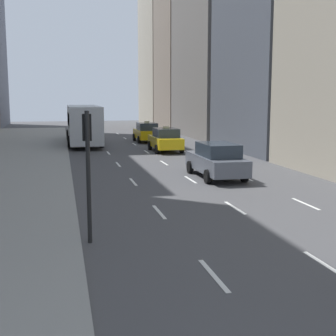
% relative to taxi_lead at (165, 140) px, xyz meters
% --- Properties ---
extents(sidewalk_left, '(8.00, 66.00, 0.15)m').
position_rel_taxi_lead_xyz_m(sidewalk_left, '(-11.00, -4.96, -0.81)').
color(sidewalk_left, gray).
rests_on(sidewalk_left, ground).
extents(lane_markings, '(5.72, 56.00, 0.01)m').
position_rel_taxi_lead_xyz_m(lane_markings, '(-1.40, -8.96, -0.87)').
color(lane_markings, white).
rests_on(lane_markings, ground).
extents(taxi_lead, '(2.02, 4.40, 1.87)m').
position_rel_taxi_lead_xyz_m(taxi_lead, '(0.00, 0.00, 0.00)').
color(taxi_lead, yellow).
rests_on(taxi_lead, ground).
extents(taxi_second, '(2.02, 4.40, 1.87)m').
position_rel_taxi_lead_xyz_m(taxi_second, '(0.00, 7.83, 0.00)').
color(taxi_second, yellow).
rests_on(taxi_second, ground).
extents(sedan_silver_behind, '(2.02, 4.94, 1.74)m').
position_rel_taxi_lead_xyz_m(sedan_silver_behind, '(0.00, -11.67, 0.01)').
color(sedan_silver_behind, '#565B66').
rests_on(sedan_silver_behind, ground).
extents(city_bus, '(2.80, 11.61, 3.25)m').
position_rel_taxi_lead_xyz_m(city_bus, '(-5.61, 7.13, 0.91)').
color(city_bus, '#B7BCC1').
rests_on(city_bus, ground).
extents(traffic_light_pole, '(0.24, 0.42, 3.60)m').
position_rel_taxi_lead_xyz_m(traffic_light_pole, '(-6.75, -20.84, 1.53)').
color(traffic_light_pole, black).
rests_on(traffic_light_pole, ground).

